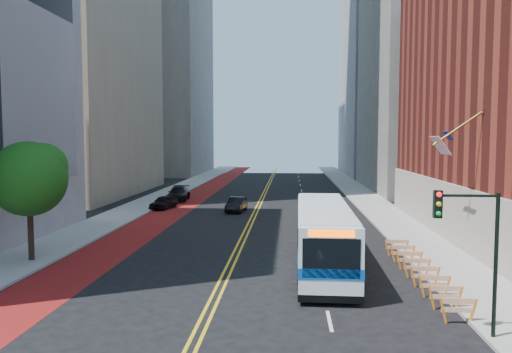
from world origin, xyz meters
The scene contains 17 objects.
ground centered at (0.00, 0.00, 0.00)m, with size 160.00×160.00×0.00m, color black.
sidewalk_left centered at (-12.00, 30.00, 0.07)m, with size 4.00×140.00×0.15m, color gray.
sidewalk_right centered at (12.00, 30.00, 0.07)m, with size 4.00×140.00×0.15m, color gray.
bus_lane_paint centered at (-8.10, 30.00, 0.00)m, with size 3.60×140.00×0.01m, color maroon.
center_line_inner centered at (-0.18, 30.00, 0.00)m, with size 0.14×140.00×0.01m, color gold.
center_line_outer centered at (0.18, 30.00, 0.00)m, with size 0.14×140.00×0.01m, color gold.
lane_dashes centered at (4.80, 38.00, 0.01)m, with size 0.14×98.20×0.01m.
midrise_right_near centered at (23.00, 48.00, 20.00)m, with size 18.00×26.00×40.00m, color slate.
midrise_right_far centered at (24.00, 78.00, 27.50)m, with size 20.00×28.00×55.00m, color gray.
midrise_left_far centered at (-24.00, 78.00, 32.50)m, with size 20.00×26.00×65.00m, color slate.
construction_barriers centered at (9.60, 3.42, 0.68)m, with size 1.42×10.91×1.00m.
street_tree centered at (-11.24, 6.04, 4.91)m, with size 4.20×4.20×6.70m.
traffic_signal centered at (9.41, -3.51, 3.72)m, with size 2.21×0.34×5.07m.
transit_bus centered at (5.07, 5.85, 1.79)m, with size 2.94×12.53×3.43m.
car_a centered at (-9.30, 27.70, 0.66)m, with size 1.56×3.87×1.32m, color black.
car_b centered at (-1.83, 26.30, 0.68)m, with size 1.44×4.13×1.36m, color black.
car_c centered at (-9.30, 34.34, 0.78)m, with size 2.17×5.34×1.55m, color black.
Camera 1 is at (3.26, -20.79, 7.00)m, focal length 35.00 mm.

